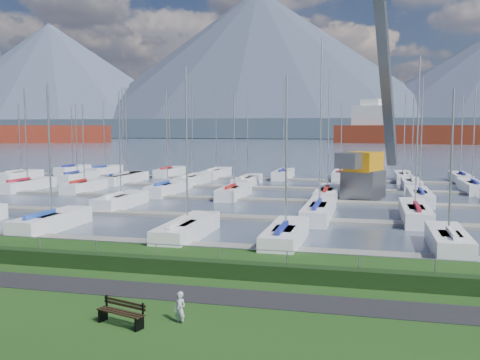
% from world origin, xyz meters
% --- Properties ---
extents(path, '(160.00, 2.00, 0.04)m').
position_xyz_m(path, '(0.00, -3.00, 0.01)').
color(path, black).
rests_on(path, grass).
extents(water, '(800.00, 540.00, 0.20)m').
position_xyz_m(water, '(0.00, 260.00, -0.40)').
color(water, '#445064').
extents(hedge, '(80.00, 0.70, 0.70)m').
position_xyz_m(hedge, '(0.00, -0.40, 0.35)').
color(hedge, black).
rests_on(hedge, grass).
extents(fence, '(80.00, 0.04, 0.04)m').
position_xyz_m(fence, '(0.00, 0.00, 1.20)').
color(fence, gray).
rests_on(fence, grass).
extents(foothill, '(900.00, 80.00, 12.00)m').
position_xyz_m(foothill, '(0.00, 330.00, 6.00)').
color(foothill, '#3D4A5A').
rests_on(foothill, water).
extents(mountains, '(1190.00, 360.00, 115.00)m').
position_xyz_m(mountains, '(7.35, 404.62, 46.68)').
color(mountains, '#444C64').
rests_on(mountains, water).
extents(docks, '(90.00, 41.60, 0.25)m').
position_xyz_m(docks, '(0.00, 26.00, -0.22)').
color(docks, gray).
rests_on(docks, water).
extents(bench_right, '(1.84, 0.93, 0.85)m').
position_xyz_m(bench_right, '(0.56, -6.65, 0.42)').
color(bench_right, black).
rests_on(bench_right, grass).
extents(person, '(0.51, 0.43, 1.20)m').
position_xyz_m(person, '(2.35, -6.00, 0.60)').
color(person, '#B7B6BD').
rests_on(person, grass).
extents(crane, '(6.09, 13.48, 22.35)m').
position_xyz_m(crane, '(8.23, 30.11, 5.33)').
color(crane, '#53575A').
rests_on(crane, water).
extents(cargo_ship_mid, '(96.84, 40.70, 21.50)m').
position_xyz_m(cargo_ship_mid, '(36.46, 216.43, 3.58)').
color(cargo_ship_mid, maroon).
rests_on(cargo_ship_mid, water).
extents(sailboat_fleet, '(75.13, 49.34, 13.66)m').
position_xyz_m(sailboat_fleet, '(-2.24, 29.09, 5.32)').
color(sailboat_fleet, silver).
rests_on(sailboat_fleet, water).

